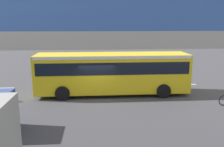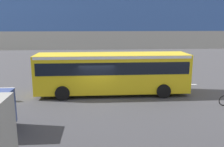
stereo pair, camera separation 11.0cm
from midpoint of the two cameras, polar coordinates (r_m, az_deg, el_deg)
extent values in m
plane|color=#424247|center=(18.16, -3.72, -5.64)|extent=(80.00, 80.00, 0.00)
cube|color=yellow|center=(18.57, -0.06, 0.26)|extent=(11.50, 2.55, 2.86)
cube|color=black|center=(18.47, -0.06, 1.82)|extent=(11.04, 2.59, 0.90)
cube|color=white|center=(18.35, -0.07, 4.27)|extent=(11.27, 2.58, 0.20)
cube|color=black|center=(18.97, -17.71, 0.99)|extent=(0.04, 2.24, 1.20)
cylinder|color=black|center=(17.73, -11.73, -4.57)|extent=(1.04, 0.30, 1.04)
cylinder|color=black|center=(20.17, -10.83, -2.51)|extent=(1.04, 0.30, 1.04)
cylinder|color=black|center=(18.28, 11.85, -4.06)|extent=(1.04, 0.30, 1.04)
cylinder|color=black|center=(20.66, 9.91, -2.13)|extent=(1.04, 0.30, 1.04)
cylinder|color=black|center=(14.76, -24.56, -9.59)|extent=(0.68, 0.22, 0.68)
torus|color=black|center=(17.95, 24.65, -5.76)|extent=(0.72, 0.06, 0.72)
cylinder|color=slate|center=(21.08, -1.34, 0.79)|extent=(0.08, 0.08, 2.80)
cube|color=yellow|center=(20.90, -1.35, 3.75)|extent=(0.04, 0.60, 0.60)
cube|color=silver|center=(22.77, 16.75, -2.48)|extent=(2.00, 0.20, 0.01)
cube|color=silver|center=(21.67, 6.82, -2.78)|extent=(2.00, 0.20, 0.01)
cube|color=silver|center=(21.27, -3.83, -3.00)|extent=(2.00, 0.20, 0.01)
cube|color=silver|center=(21.61, -14.51, -3.12)|extent=(2.00, 0.20, 0.01)
cube|color=silver|center=(22.67, -24.52, -3.14)|extent=(2.00, 0.20, 0.01)
cube|color=#9E9E99|center=(7.96, -3.35, 8.43)|extent=(30.54, 2.60, 0.50)
cube|color=#3359A5|center=(9.20, -3.56, 13.89)|extent=(30.54, 0.08, 1.10)
cube|color=#3359A5|center=(6.70, -3.22, 14.61)|extent=(30.54, 0.08, 1.10)
camera|label=1|loc=(0.05, -90.17, -0.04)|focal=38.89mm
camera|label=2|loc=(0.05, 89.83, 0.04)|focal=38.89mm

